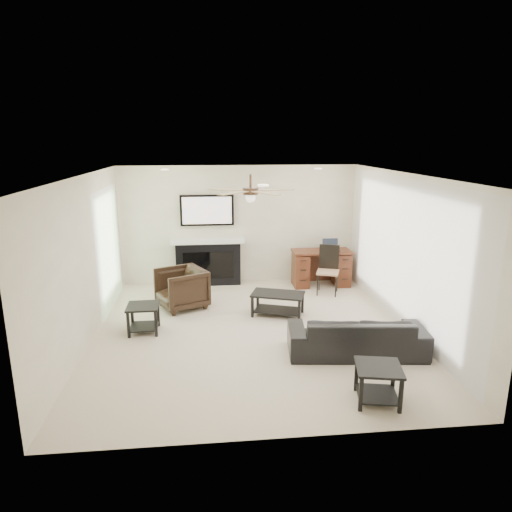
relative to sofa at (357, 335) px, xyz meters
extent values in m
plane|color=beige|center=(-1.43, 0.93, -0.28)|extent=(5.50, 5.50, 0.00)
cube|color=white|center=(-1.43, 0.93, 2.22)|extent=(5.00, 5.50, 0.04)
cube|color=beige|center=(-1.43, 3.68, 0.97)|extent=(5.00, 0.04, 2.50)
cube|color=beige|center=(-1.43, -1.82, 0.97)|extent=(5.00, 0.04, 2.50)
cube|color=beige|center=(-3.93, 0.93, 0.97)|extent=(0.04, 5.50, 2.50)
cube|color=beige|center=(1.07, 0.93, 0.97)|extent=(0.04, 5.50, 2.50)
cube|color=silver|center=(1.02, 1.03, 0.95)|extent=(0.04, 5.10, 2.40)
cube|color=#93BC89|center=(-3.89, 2.48, 0.77)|extent=(0.04, 1.80, 2.10)
cylinder|color=#382619|center=(-1.43, 1.03, 1.97)|extent=(1.40, 1.40, 0.30)
imported|color=black|center=(0.00, 0.00, 0.00)|extent=(2.02, 0.97, 0.57)
imported|color=black|center=(-2.60, 2.15, 0.08)|extent=(1.08, 1.06, 0.74)
cube|color=black|center=(-0.90, 1.60, -0.08)|extent=(1.01, 0.77, 0.40)
cube|color=black|center=(-0.15, -1.25, -0.06)|extent=(0.61, 0.61, 0.45)
cube|color=black|center=(-3.15, 1.10, -0.06)|extent=(0.51, 0.51, 0.45)
cube|color=black|center=(-2.10, 3.51, 0.67)|extent=(1.52, 0.34, 1.91)
cube|color=#3E180F|center=(0.26, 3.19, 0.10)|extent=(1.22, 0.56, 0.76)
cube|color=black|center=(0.26, 2.64, 0.20)|extent=(0.55, 0.56, 0.97)
cube|color=black|center=(0.46, 3.17, 0.59)|extent=(0.33, 0.24, 0.23)
camera|label=1|loc=(-2.07, -5.88, 2.71)|focal=32.00mm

